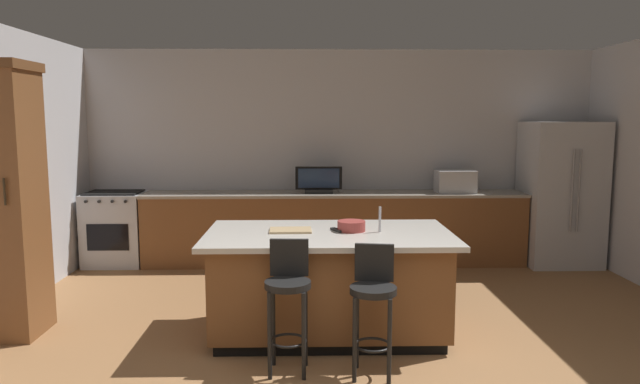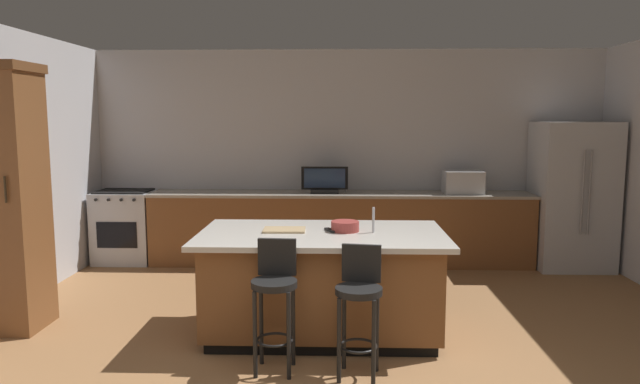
% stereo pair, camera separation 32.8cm
% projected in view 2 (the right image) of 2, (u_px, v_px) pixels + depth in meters
% --- Properties ---
extents(wall_back, '(7.11, 0.12, 2.75)m').
position_uv_depth(wall_back, '(347.00, 155.00, 7.75)').
color(wall_back, '#BCBCC1').
rests_on(wall_back, ground_plane).
extents(counter_back, '(4.85, 0.62, 0.92)m').
position_uv_depth(counter_back, '(340.00, 228.00, 7.49)').
color(counter_back, brown).
rests_on(counter_back, ground_plane).
extents(kitchen_island, '(2.10, 1.21, 0.90)m').
position_uv_depth(kitchen_island, '(322.00, 282.00, 5.04)').
color(kitchen_island, black).
rests_on(kitchen_island, ground_plane).
extents(refrigerator, '(0.90, 0.82, 1.82)m').
position_uv_depth(refrigerator, '(572.00, 195.00, 7.26)').
color(refrigerator, '#B7BABF').
rests_on(refrigerator, ground_plane).
extents(range_oven, '(0.73, 0.63, 0.94)m').
position_uv_depth(range_oven, '(125.00, 226.00, 7.58)').
color(range_oven, '#B7BABF').
rests_on(range_oven, ground_plane).
extents(cabinet_tower, '(0.59, 0.58, 2.34)m').
position_uv_depth(cabinet_tower, '(6.00, 194.00, 5.10)').
color(cabinet_tower, brown).
rests_on(cabinet_tower, ground_plane).
extents(microwave, '(0.48, 0.36, 0.28)m').
position_uv_depth(microwave, '(463.00, 182.00, 7.37)').
color(microwave, '#B7BABF').
rests_on(microwave, counter_back).
extents(tv_monitor, '(0.59, 0.16, 0.34)m').
position_uv_depth(tv_monitor, '(325.00, 181.00, 7.37)').
color(tv_monitor, black).
rests_on(tv_monitor, counter_back).
extents(sink_faucet_back, '(0.02, 0.02, 0.24)m').
position_uv_depth(sink_faucet_back, '(346.00, 183.00, 7.52)').
color(sink_faucet_back, '#B2B2B7').
rests_on(sink_faucet_back, counter_back).
extents(sink_faucet_island, '(0.02, 0.02, 0.22)m').
position_uv_depth(sink_faucet_island, '(373.00, 220.00, 4.96)').
color(sink_faucet_island, '#B2B2B7').
rests_on(sink_faucet_island, kitchen_island).
extents(bar_stool_left, '(0.34, 0.35, 0.97)m').
position_uv_depth(bar_stool_left, '(275.00, 294.00, 4.30)').
color(bar_stool_left, black).
rests_on(bar_stool_left, ground_plane).
extents(bar_stool_right, '(0.34, 0.36, 0.95)m').
position_uv_depth(bar_stool_right, '(359.00, 300.00, 4.21)').
color(bar_stool_right, black).
rests_on(bar_stool_right, ground_plane).
extents(fruit_bowl, '(0.24, 0.24, 0.09)m').
position_uv_depth(fruit_bowl, '(345.00, 226.00, 5.03)').
color(fruit_bowl, '#993833').
rests_on(fruit_bowl, kitchen_island).
extents(cell_phone, '(0.09, 0.16, 0.01)m').
position_uv_depth(cell_phone, '(343.00, 230.00, 5.06)').
color(cell_phone, black).
rests_on(cell_phone, kitchen_island).
extents(tv_remote, '(0.12, 0.17, 0.02)m').
position_uv_depth(tv_remote, '(331.00, 230.00, 5.03)').
color(tv_remote, black).
rests_on(tv_remote, kitchen_island).
extents(cutting_board, '(0.37, 0.26, 0.02)m').
position_uv_depth(cutting_board, '(284.00, 230.00, 5.05)').
color(cutting_board, tan).
rests_on(cutting_board, kitchen_island).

